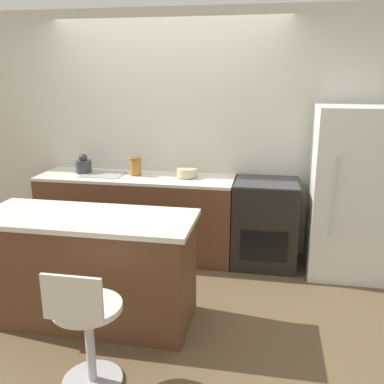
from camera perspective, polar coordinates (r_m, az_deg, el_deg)
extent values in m
plane|color=brown|center=(4.52, -4.53, -9.96)|extent=(14.00, 14.00, 0.00)
cube|color=beige|center=(4.75, -2.87, 7.75)|extent=(8.00, 0.06, 2.60)
cube|color=brown|center=(4.73, -7.35, -3.29)|extent=(2.10, 0.59, 0.85)
cube|color=silver|center=(4.60, -7.54, 1.93)|extent=(2.10, 0.59, 0.03)
cube|color=#9EA3A8|center=(4.72, -11.80, 2.32)|extent=(0.44, 0.33, 0.01)
cube|color=brown|center=(3.58, -13.48, -10.11)|extent=(1.63, 0.63, 0.84)
cube|color=silver|center=(3.41, -13.94, -3.40)|extent=(1.69, 0.67, 0.04)
cube|color=black|center=(4.51, 9.70, -4.13)|extent=(0.65, 0.59, 0.88)
cube|color=black|center=(4.27, 9.54, -7.16)|extent=(0.46, 0.01, 0.31)
cube|color=#333338|center=(4.38, 9.97, 1.37)|extent=(0.62, 0.56, 0.01)
cube|color=silver|center=(4.43, 20.33, -0.05)|extent=(0.74, 0.67, 1.66)
cube|color=silver|center=(4.05, 18.33, -0.66)|extent=(0.02, 0.02, 0.75)
cylinder|color=#B7B7BC|center=(3.12, -13.09, -23.27)|extent=(0.39, 0.39, 0.02)
cylinder|color=#B7B7BC|center=(2.97, -13.40, -19.46)|extent=(0.06, 0.06, 0.53)
cylinder|color=silver|center=(2.82, -13.78, -14.71)|extent=(0.43, 0.43, 0.04)
cube|color=silver|center=(2.59, -15.70, -13.55)|extent=(0.37, 0.02, 0.28)
cylinder|color=#333338|center=(4.84, -14.24, 3.33)|extent=(0.17, 0.17, 0.13)
sphere|color=#333338|center=(4.82, -14.32, 4.44)|extent=(0.09, 0.09, 0.09)
cylinder|color=#C1B28E|center=(4.49, -0.66, 2.62)|extent=(0.22, 0.22, 0.09)
cylinder|color=#9E6623|center=(4.62, -7.51, 3.33)|extent=(0.12, 0.12, 0.16)
cylinder|color=brown|center=(4.61, -7.55, 4.43)|extent=(0.12, 0.12, 0.02)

